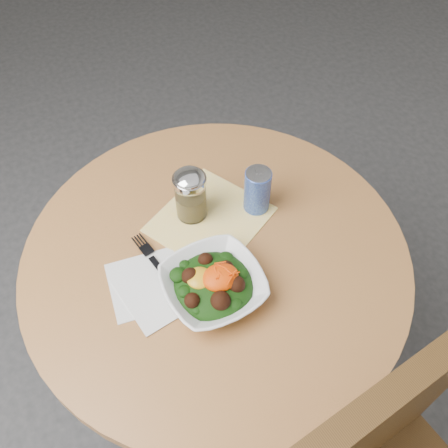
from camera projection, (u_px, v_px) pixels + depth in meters
name	position (u px, v px, depth m)	size (l,w,h in m)	color
ground	(219.00, 374.00, 1.75)	(6.00, 6.00, 0.00)	#2F2F32
table	(217.00, 295.00, 1.31)	(0.90, 0.90, 0.75)	black
cloth_napkin	(210.00, 219.00, 1.21)	(0.25, 0.23, 0.00)	#EFB50C
paper_napkins	(153.00, 287.00, 1.10)	(0.20, 0.21, 0.00)	silver
salad_bowl	(213.00, 284.00, 1.07)	(0.23, 0.23, 0.08)	white
fork	(156.00, 263.00, 1.13)	(0.06, 0.20, 0.00)	black
spice_shaker	(191.00, 195.00, 1.17)	(0.08, 0.08, 0.14)	silver
beverage_can	(257.00, 190.00, 1.19)	(0.06, 0.06, 0.12)	#0D1C97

